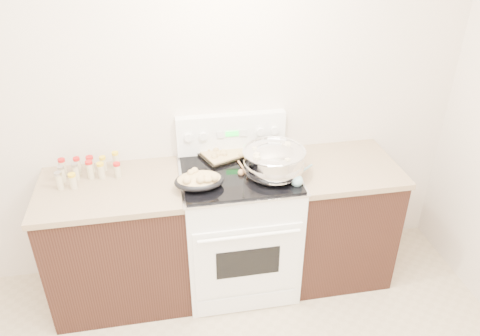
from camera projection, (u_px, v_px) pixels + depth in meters
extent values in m
cube|color=beige|center=(178.00, 97.00, 3.11)|extent=(4.00, 0.05, 2.70)
cube|color=black|center=(120.00, 245.00, 3.21)|extent=(0.90, 0.64, 0.88)
cube|color=brown|center=(110.00, 189.00, 2.98)|extent=(0.93, 0.67, 0.04)
cube|color=black|center=(336.00, 220.00, 3.45)|extent=(0.70, 0.64, 0.88)
cube|color=brown|center=(343.00, 167.00, 3.22)|extent=(0.73, 0.67, 0.04)
cube|color=white|center=(239.00, 230.00, 3.32)|extent=(0.76, 0.66, 0.92)
cube|color=white|center=(248.00, 262.00, 3.04)|extent=(0.70, 0.01, 0.55)
cube|color=black|center=(248.00, 263.00, 3.03)|extent=(0.42, 0.01, 0.22)
cylinder|color=white|center=(249.00, 236.00, 2.88)|extent=(0.65, 0.02, 0.02)
cube|color=white|center=(247.00, 303.00, 3.23)|extent=(0.70, 0.01, 0.14)
cube|color=silver|center=(239.00, 174.00, 3.08)|extent=(0.78, 0.68, 0.01)
cube|color=black|center=(239.00, 172.00, 3.08)|extent=(0.74, 0.64, 0.01)
cube|color=white|center=(231.00, 133.00, 3.25)|extent=(0.76, 0.07, 0.28)
cylinder|color=white|center=(189.00, 138.00, 3.16)|extent=(0.06, 0.02, 0.06)
cylinder|color=white|center=(203.00, 136.00, 3.17)|extent=(0.06, 0.02, 0.06)
cylinder|color=white|center=(261.00, 132.00, 3.24)|extent=(0.06, 0.02, 0.06)
cylinder|color=white|center=(275.00, 131.00, 3.25)|extent=(0.06, 0.02, 0.06)
cube|color=#19E533|center=(232.00, 134.00, 3.21)|extent=(0.09, 0.00, 0.04)
cube|color=silver|center=(221.00, 135.00, 3.20)|extent=(0.05, 0.00, 0.05)
cube|color=silver|center=(244.00, 133.00, 3.22)|extent=(0.05, 0.00, 0.05)
ellipsoid|color=silver|center=(274.00, 164.00, 3.00)|extent=(0.52, 0.52, 0.24)
cylinder|color=silver|center=(273.00, 174.00, 3.04)|extent=(0.22, 0.22, 0.01)
torus|color=silver|center=(274.00, 151.00, 2.95)|extent=(0.41, 0.41, 0.02)
cylinder|color=silver|center=(274.00, 161.00, 2.99)|extent=(0.38, 0.38, 0.13)
cylinder|color=brown|center=(274.00, 153.00, 2.96)|extent=(0.36, 0.36, 0.00)
cube|color=beige|center=(255.00, 149.00, 2.98)|extent=(0.03, 0.03, 0.02)
cube|color=beige|center=(275.00, 153.00, 2.94)|extent=(0.05, 0.05, 0.03)
cube|color=beige|center=(269.00, 147.00, 3.01)|extent=(0.03, 0.03, 0.02)
cube|color=beige|center=(257.00, 159.00, 2.88)|extent=(0.05, 0.05, 0.03)
cube|color=beige|center=(287.00, 145.00, 3.03)|extent=(0.05, 0.05, 0.03)
cube|color=beige|center=(257.00, 156.00, 2.91)|extent=(0.05, 0.05, 0.03)
cube|color=beige|center=(284.00, 147.00, 3.01)|extent=(0.05, 0.05, 0.03)
cube|color=beige|center=(288.00, 160.00, 2.86)|extent=(0.03, 0.03, 0.02)
cube|color=beige|center=(267.00, 149.00, 2.99)|extent=(0.04, 0.04, 0.03)
cube|color=beige|center=(277.00, 149.00, 2.99)|extent=(0.05, 0.05, 0.03)
ellipsoid|color=black|center=(199.00, 181.00, 2.90)|extent=(0.31, 0.22, 0.08)
ellipsoid|color=tan|center=(199.00, 179.00, 2.89)|extent=(0.28, 0.20, 0.06)
sphere|color=tan|center=(209.00, 180.00, 2.83)|extent=(0.04, 0.04, 0.04)
sphere|color=tan|center=(195.00, 171.00, 2.92)|extent=(0.05, 0.05, 0.05)
sphere|color=tan|center=(215.00, 178.00, 2.84)|extent=(0.05, 0.05, 0.05)
sphere|color=tan|center=(207.00, 180.00, 2.82)|extent=(0.04, 0.04, 0.04)
sphere|color=tan|center=(191.00, 173.00, 2.90)|extent=(0.04, 0.04, 0.04)
sphere|color=tan|center=(187.00, 180.00, 2.82)|extent=(0.05, 0.05, 0.05)
sphere|color=tan|center=(202.00, 177.00, 2.85)|extent=(0.04, 0.04, 0.04)
sphere|color=tan|center=(200.00, 180.00, 2.82)|extent=(0.05, 0.05, 0.05)
cube|color=black|center=(227.00, 154.00, 3.26)|extent=(0.42, 0.36, 0.02)
cube|color=tan|center=(227.00, 153.00, 3.25)|extent=(0.38, 0.32, 0.02)
sphere|color=tan|center=(222.00, 154.00, 3.21)|extent=(0.03, 0.03, 0.03)
sphere|color=tan|center=(225.00, 154.00, 3.20)|extent=(0.03, 0.03, 0.03)
sphere|color=tan|center=(223.00, 152.00, 3.23)|extent=(0.05, 0.05, 0.05)
sphere|color=tan|center=(216.00, 150.00, 3.26)|extent=(0.05, 0.05, 0.05)
sphere|color=tan|center=(241.00, 155.00, 3.20)|extent=(0.05, 0.05, 0.05)
sphere|color=tan|center=(233.00, 146.00, 3.31)|extent=(0.04, 0.04, 0.04)
sphere|color=tan|center=(218.00, 154.00, 3.20)|extent=(0.04, 0.04, 0.04)
sphere|color=tan|center=(209.00, 149.00, 3.27)|extent=(0.04, 0.04, 0.04)
sphere|color=tan|center=(214.00, 157.00, 3.18)|extent=(0.05, 0.05, 0.05)
sphere|color=tan|center=(245.00, 155.00, 3.19)|extent=(0.04, 0.04, 0.04)
cylinder|color=tan|center=(241.00, 165.00, 3.14)|extent=(0.06, 0.29, 0.01)
sphere|color=tan|center=(241.00, 172.00, 3.04)|extent=(0.04, 0.04, 0.04)
sphere|color=#78AAB3|center=(297.00, 181.00, 2.92)|extent=(0.08, 0.08, 0.08)
cylinder|color=#78AAB3|center=(304.00, 170.00, 2.99)|extent=(0.17, 0.20, 0.07)
cylinder|color=#BFB28C|center=(63.00, 168.00, 3.06)|extent=(0.04, 0.04, 0.10)
cylinder|color=#B21414|center=(61.00, 160.00, 3.03)|extent=(0.05, 0.05, 0.02)
cylinder|color=#BFB28C|center=(78.00, 167.00, 3.07)|extent=(0.04, 0.04, 0.10)
cylinder|color=#B21414|center=(76.00, 159.00, 3.04)|extent=(0.04, 0.04, 0.02)
cylinder|color=#BFB28C|center=(91.00, 165.00, 3.09)|extent=(0.05, 0.05, 0.10)
cylinder|color=#B21414|center=(89.00, 158.00, 3.07)|extent=(0.05, 0.05, 0.02)
cylinder|color=#BFB28C|center=(104.00, 165.00, 3.11)|extent=(0.04, 0.04, 0.09)
cylinder|color=gold|center=(102.00, 158.00, 3.08)|extent=(0.04, 0.04, 0.02)
cylinder|color=#BFB28C|center=(116.00, 162.00, 3.12)|extent=(0.04, 0.04, 0.11)
cylinder|color=gold|center=(115.00, 153.00, 3.08)|extent=(0.04, 0.04, 0.02)
cylinder|color=#BFB28C|center=(62.00, 175.00, 2.99)|extent=(0.04, 0.04, 0.09)
cylinder|color=#B2B2B7|center=(61.00, 167.00, 2.96)|extent=(0.04, 0.04, 0.02)
cylinder|color=#BFB28C|center=(76.00, 173.00, 3.01)|extent=(0.04, 0.04, 0.10)
cylinder|color=#B2B2B7|center=(74.00, 165.00, 2.98)|extent=(0.04, 0.04, 0.02)
cylinder|color=#BFB28C|center=(90.00, 171.00, 3.02)|extent=(0.04, 0.04, 0.11)
cylinder|color=#B21414|center=(89.00, 162.00, 2.99)|extent=(0.05, 0.05, 0.02)
cylinder|color=#BFB28C|center=(101.00, 172.00, 3.03)|extent=(0.04, 0.04, 0.09)
cylinder|color=gold|center=(100.00, 164.00, 3.00)|extent=(0.05, 0.05, 0.02)
cylinder|color=#BFB28C|center=(118.00, 171.00, 3.04)|extent=(0.04, 0.04, 0.09)
cylinder|color=#B21414|center=(117.00, 164.00, 3.01)|extent=(0.05, 0.05, 0.02)
cylinder|color=#BFB28C|center=(60.00, 182.00, 2.91)|extent=(0.04, 0.04, 0.10)
cylinder|color=#B2B2B7|center=(58.00, 174.00, 2.88)|extent=(0.04, 0.04, 0.02)
cylinder|color=#BFB28C|center=(73.00, 182.00, 2.92)|extent=(0.04, 0.04, 0.09)
cylinder|color=gold|center=(72.00, 175.00, 2.90)|extent=(0.05, 0.05, 0.02)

